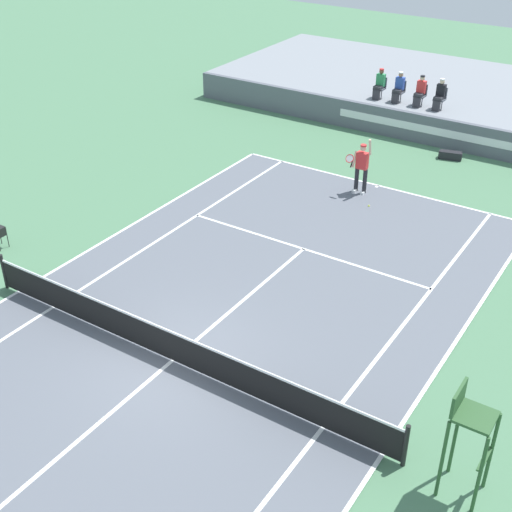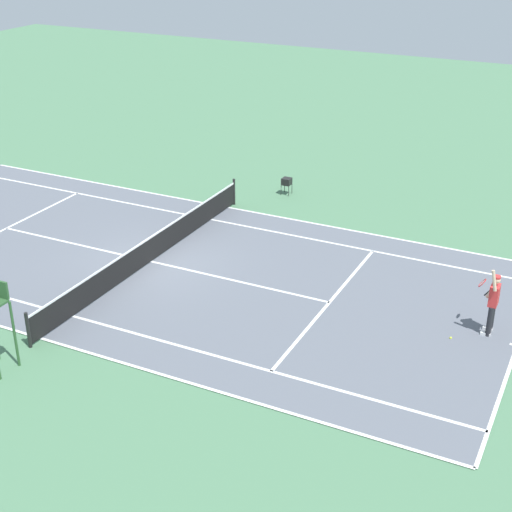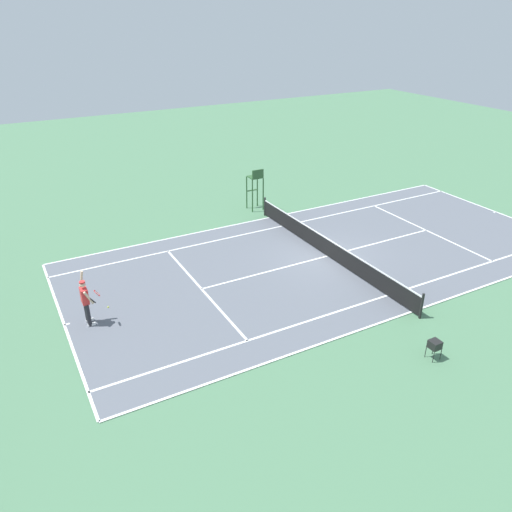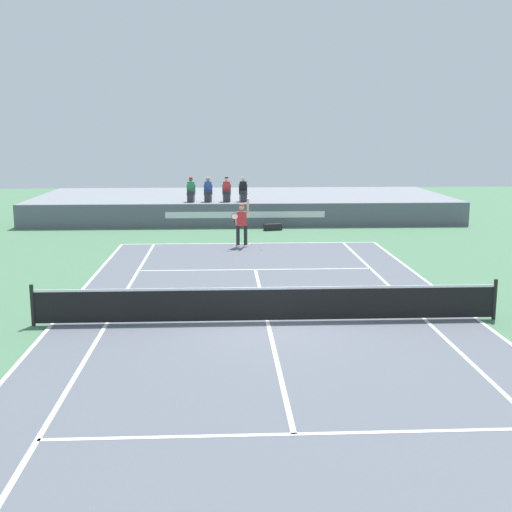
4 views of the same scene
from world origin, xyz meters
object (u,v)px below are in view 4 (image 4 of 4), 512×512
object	(u,v)px
tennis_ball	(261,250)
tennis_player	(242,224)
spectator_seated_2	(227,190)
spectator_seated_1	(208,190)
spectator_seated_0	(191,190)
equipment_bag	(273,227)
spectator_seated_3	(243,190)

from	to	relation	value
tennis_ball	tennis_player	bearing A→B (deg)	131.95
spectator_seated_2	spectator_seated_1	bearing A→B (deg)	180.00
spectator_seated_0	tennis_ball	xyz separation A→B (m)	(3.20, -7.58, -1.78)
spectator_seated_1	spectator_seated_2	size ratio (longest dim) A/B	1.00
tennis_ball	equipment_bag	size ratio (longest dim) A/B	0.07
tennis_player	spectator_seated_0	bearing A→B (deg)	109.83
spectator_seated_1	tennis_ball	world-z (taller)	spectator_seated_1
spectator_seated_2	equipment_bag	distance (m)	3.44
spectator_seated_3	tennis_ball	world-z (taller)	spectator_seated_3
spectator_seated_0	spectator_seated_3	bearing A→B (deg)	0.00
spectator_seated_3	spectator_seated_1	bearing A→B (deg)	180.00
spectator_seated_2	tennis_player	world-z (taller)	spectator_seated_2
spectator_seated_0	spectator_seated_1	bearing A→B (deg)	0.00
spectator_seated_3	equipment_bag	bearing A→B (deg)	-55.08
spectator_seated_1	spectator_seated_3	bearing A→B (deg)	0.00
spectator_seated_1	equipment_bag	world-z (taller)	spectator_seated_1
spectator_seated_0	spectator_seated_2	distance (m)	1.84
tennis_player	spectator_seated_3	bearing A→B (deg)	87.63
spectator_seated_1	spectator_seated_3	world-z (taller)	same
spectator_seated_3	tennis_player	bearing A→B (deg)	-92.37
spectator_seated_1	tennis_ball	bearing A→B (deg)	-72.99
spectator_seated_2	spectator_seated_0	bearing A→B (deg)	180.00
spectator_seated_2	tennis_player	distance (m)	6.79
spectator_seated_2	tennis_ball	distance (m)	7.91
spectator_seated_1	spectator_seated_3	xyz separation A→B (m)	(1.81, 0.00, 0.00)
spectator_seated_2	spectator_seated_3	xyz separation A→B (m)	(0.86, 0.00, 0.00)
spectator_seated_0	equipment_bag	xyz separation A→B (m)	(4.10, -2.00, -1.66)
spectator_seated_2	spectator_seated_3	bearing A→B (deg)	0.00
spectator_seated_3	tennis_player	xyz separation A→B (m)	(-0.28, -6.71, -0.82)
spectator_seated_0	equipment_bag	size ratio (longest dim) A/B	1.33
spectator_seated_1	tennis_ball	xyz separation A→B (m)	(2.32, -7.58, -1.78)
spectator_seated_2	equipment_bag	bearing A→B (deg)	-41.60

